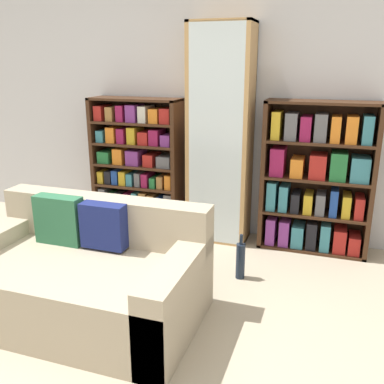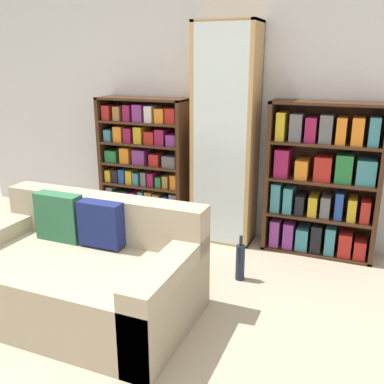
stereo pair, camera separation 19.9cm
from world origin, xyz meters
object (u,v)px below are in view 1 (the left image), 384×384
Objects in this scene: display_cabinet at (220,137)px; wine_bottle at (240,260)px; bookshelf_right at (316,181)px; bookshelf_left at (138,165)px; couch at (83,278)px.

display_cabinet is 1.24m from wine_bottle.
wine_bottle is (-0.52, -0.80, -0.51)m from bookshelf_right.
display_cabinet is at bearing -179.02° from bookshelf_right.
bookshelf_left is 3.56× the size of wine_bottle.
bookshelf_left is 1.81m from bookshelf_right.
display_cabinet is at bearing 116.98° from wine_bottle.
bookshelf_right is (1.45, 1.66, 0.39)m from couch.
couch is at bearing -137.16° from wine_bottle.
display_cabinet is 0.98m from bookshelf_right.
display_cabinet is (0.53, 1.65, 0.75)m from couch.
couch is at bearing -107.95° from display_cabinet.
couch is 1.75m from bookshelf_left.
bookshelf_right is 3.61× the size of wine_bottle.
bookshelf_right is at bearing -0.00° from bookshelf_left.
display_cabinet reaches higher than wine_bottle.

